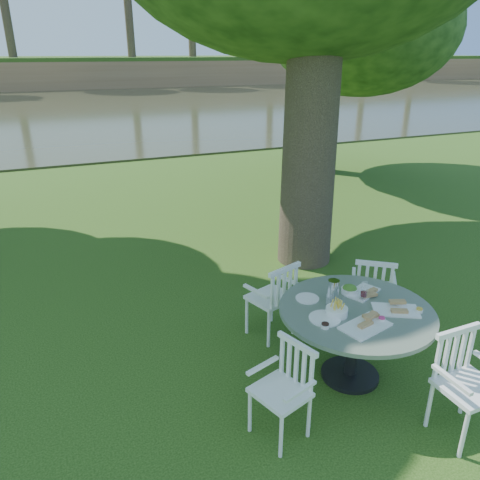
% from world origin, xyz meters
% --- Properties ---
extents(ground, '(140.00, 140.00, 0.00)m').
position_xyz_m(ground, '(0.00, 0.00, 0.00)').
color(ground, '#1A3A0C').
rests_on(ground, ground).
extents(table, '(1.43, 1.43, 0.76)m').
position_xyz_m(table, '(0.42, -1.59, 0.62)').
color(table, black).
rests_on(table, ground).
extents(chair_ne, '(0.60, 0.59, 0.87)m').
position_xyz_m(chair_ne, '(1.14, -0.93, 0.51)').
color(chair_ne, white).
rests_on(chair_ne, ground).
extents(chair_nw, '(0.56, 0.54, 0.89)m').
position_xyz_m(chair_nw, '(0.06, -0.68, 0.52)').
color(chair_nw, white).
rests_on(chair_nw, ground).
extents(chair_sw, '(0.50, 0.52, 0.82)m').
position_xyz_m(chair_sw, '(-0.49, -1.95, 0.48)').
color(chair_sw, white).
rests_on(chair_sw, ground).
extents(chair_se, '(0.46, 0.43, 0.90)m').
position_xyz_m(chair_se, '(0.83, -2.48, 0.53)').
color(chair_se, white).
rests_on(chair_se, ground).
extents(tableware, '(1.06, 0.92, 0.22)m').
position_xyz_m(tableware, '(0.37, -1.54, 0.80)').
color(tableware, white).
rests_on(tableware, table).
extents(river, '(100.00, 28.00, 0.12)m').
position_xyz_m(river, '(0.00, 23.00, 0.00)').
color(river, '#30321D').
rests_on(river, ground).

